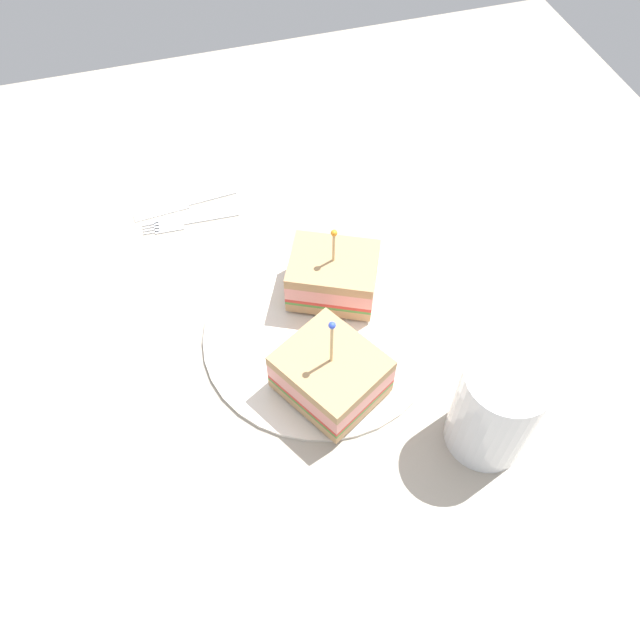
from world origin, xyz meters
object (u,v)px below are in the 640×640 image
object	(u,v)px
sandwich_half_back	(331,374)
knife	(179,206)
drink_glass	(494,412)
plate	(320,333)
sandwich_half_front	(333,275)
fork	(180,223)

from	to	relation	value
sandwich_half_back	knife	world-z (taller)	sandwich_half_back
drink_glass	plate	bearing A→B (deg)	-143.06
sandwich_half_front	knife	xyz separation A→B (cm)	(-19.60, -14.77, -3.41)
sandwich_half_back	knife	xyz separation A→B (cm)	(-31.84, -10.78, -3.44)
plate	drink_glass	bearing A→B (deg)	36.94
plate	knife	world-z (taller)	plate
drink_glass	knife	xyz separation A→B (cm)	(-40.94, -24.03, -4.82)
drink_glass	knife	world-z (taller)	drink_glass
plate	sandwich_half_back	xyz separation A→B (cm)	(7.20, -1.00, 3.15)
drink_glass	fork	xyz separation A→B (cm)	(-37.81, -24.40, -4.82)
sandwich_half_front	fork	xyz separation A→B (cm)	(-16.47, -15.15, -3.41)
sandwich_half_back	drink_glass	xyz separation A→B (cm)	(9.10, 13.25, 1.38)
plate	drink_glass	world-z (taller)	drink_glass
sandwich_half_back	fork	size ratio (longest dim) A/B	1.03
sandwich_half_front	sandwich_half_back	world-z (taller)	sandwich_half_back
sandwich_half_back	fork	world-z (taller)	sandwich_half_back
sandwich_half_back	drink_glass	size ratio (longest dim) A/B	1.10
knife	drink_glass	bearing A→B (deg)	30.41
plate	drink_glass	size ratio (longest dim) A/B	2.27
fork	knife	size ratio (longest dim) A/B	0.90
plate	knife	size ratio (longest dim) A/B	1.91
sandwich_half_back	knife	distance (cm)	33.79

